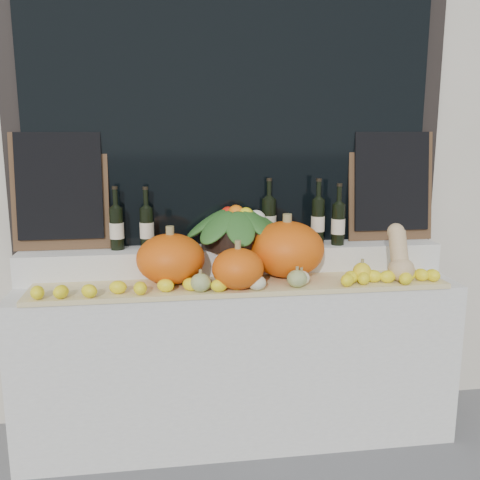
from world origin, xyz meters
name	(u,v)px	position (x,y,z in m)	size (l,w,h in m)	color
storefront_facade	(222,33)	(0.00, 2.25, 2.25)	(7.00, 0.94, 4.50)	beige
display_sill	(238,359)	(0.00, 1.52, 0.44)	(2.30, 0.55, 0.88)	silver
rear_tier	(234,260)	(0.00, 1.68, 0.96)	(2.30, 0.25, 0.16)	silver
straw_bedding	(241,286)	(0.00, 1.40, 0.89)	(2.10, 0.32, 0.03)	tan
pumpkin_left	(171,259)	(-0.35, 1.46, 1.03)	(0.35, 0.35, 0.25)	#E75B0C
pumpkin_right	(287,249)	(0.26, 1.50, 1.05)	(0.40, 0.40, 0.30)	#E75B0C
pumpkin_center	(238,269)	(-0.03, 1.32, 1.01)	(0.25, 0.25, 0.20)	#E75B0C
butternut_squash	(399,256)	(0.82, 1.36, 1.03)	(0.14, 0.20, 0.29)	tan
decorative_gourds	(272,278)	(0.14, 1.31, 0.95)	(0.93, 0.16, 0.14)	#3E6B20
lemon_heap	(245,283)	(0.00, 1.29, 0.94)	(2.20, 0.16, 0.06)	yellow
produce_bowl	(236,226)	(0.01, 1.66, 1.15)	(0.58, 0.58, 0.24)	black
wine_bottle_far_left	(117,228)	(-0.63, 1.68, 1.16)	(0.08, 0.08, 0.34)	black
wine_bottle_near_left	(147,227)	(-0.47, 1.69, 1.16)	(0.08, 0.08, 0.33)	black
wine_bottle_tall	(269,220)	(0.20, 1.72, 1.17)	(0.08, 0.08, 0.37)	black
wine_bottle_near_right	(318,221)	(0.47, 1.66, 1.17)	(0.08, 0.08, 0.37)	black
wine_bottle_far_right	(338,224)	(0.58, 1.63, 1.16)	(0.08, 0.08, 0.34)	black
chalkboard_left	(60,189)	(-0.92, 1.74, 1.36)	(0.50, 0.10, 0.62)	#4C331E
chalkboard_right	(391,184)	(0.92, 1.74, 1.36)	(0.50, 0.10, 0.62)	#4C331E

